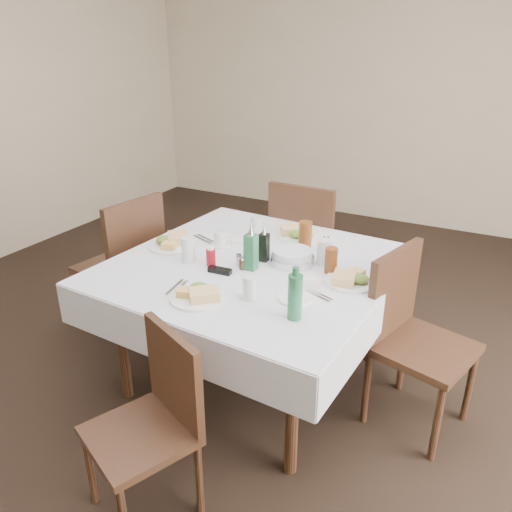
# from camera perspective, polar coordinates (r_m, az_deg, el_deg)

# --- Properties ---
(ground_plane) EXTENTS (7.00, 7.00, 0.00)m
(ground_plane) POSITION_cam_1_polar(r_m,az_deg,el_deg) (3.01, -1.89, -15.78)
(ground_plane) COLOR black
(room_shell) EXTENTS (6.04, 7.04, 2.80)m
(room_shell) POSITION_cam_1_polar(r_m,az_deg,el_deg) (2.34, -2.48, 18.73)
(room_shell) COLOR beige
(room_shell) RESTS_ON ground
(dining_table) EXTENTS (1.57, 1.57, 0.76)m
(dining_table) POSITION_cam_1_polar(r_m,az_deg,el_deg) (2.80, -0.26, -2.20)
(dining_table) COLOR black
(dining_table) RESTS_ON ground
(chair_north) EXTENTS (0.49, 0.49, 1.01)m
(chair_north) POSITION_cam_1_polar(r_m,az_deg,el_deg) (3.60, 5.77, 1.72)
(chair_north) COLOR black
(chair_north) RESTS_ON ground
(chair_south) EXTENTS (0.52, 0.52, 0.84)m
(chair_south) POSITION_cam_1_polar(r_m,az_deg,el_deg) (2.21, -11.36, -17.21)
(chair_south) COLOR black
(chair_south) RESTS_ON ground
(chair_east) EXTENTS (0.55, 0.55, 0.95)m
(chair_east) POSITION_cam_1_polar(r_m,az_deg,el_deg) (2.71, 17.13, -7.91)
(chair_east) COLOR black
(chair_east) RESTS_ON ground
(chair_west) EXTENTS (0.53, 0.53, 0.99)m
(chair_west) POSITION_cam_1_polar(r_m,az_deg,el_deg) (3.42, -14.55, -0.32)
(chair_west) COLOR black
(chair_west) RESTS_ON ground
(meal_north) EXTENTS (0.28, 0.28, 0.06)m
(meal_north) POSITION_cam_1_polar(r_m,az_deg,el_deg) (3.15, 4.71, 2.59)
(meal_north) COLOR white
(meal_north) RESTS_ON dining_table
(meal_south) EXTENTS (0.27, 0.27, 0.06)m
(meal_south) POSITION_cam_1_polar(r_m,az_deg,el_deg) (2.41, -6.57, -4.37)
(meal_south) COLOR white
(meal_south) RESTS_ON dining_table
(meal_east) EXTENTS (0.27, 0.27, 0.06)m
(meal_east) POSITION_cam_1_polar(r_m,az_deg,el_deg) (2.59, 10.80, -2.60)
(meal_east) COLOR white
(meal_east) RESTS_ON dining_table
(meal_west) EXTENTS (0.29, 0.29, 0.06)m
(meal_west) POSITION_cam_1_polar(r_m,az_deg,el_deg) (3.04, -9.49, 1.59)
(meal_west) COLOR white
(meal_west) RESTS_ON dining_table
(side_plate_a) EXTENTS (0.16, 0.16, 0.01)m
(side_plate_a) POSITION_cam_1_polar(r_m,az_deg,el_deg) (3.09, -1.57, 1.91)
(side_plate_a) COLOR white
(side_plate_a) RESTS_ON dining_table
(side_plate_b) EXTENTS (0.17, 0.17, 0.01)m
(side_plate_b) POSITION_cam_1_polar(r_m,az_deg,el_deg) (2.40, 4.49, -4.81)
(side_plate_b) COLOR white
(side_plate_b) RESTS_ON dining_table
(water_n) EXTENTS (0.07, 0.07, 0.13)m
(water_n) POSITION_cam_1_polar(r_m,az_deg,el_deg) (3.13, 0.05, 3.37)
(water_n) COLOR silver
(water_n) RESTS_ON dining_table
(water_s) EXTENTS (0.06, 0.06, 0.12)m
(water_s) POSITION_cam_1_polar(r_m,az_deg,el_deg) (2.37, -0.75, -3.65)
(water_s) COLOR silver
(water_s) RESTS_ON dining_table
(water_e) EXTENTS (0.08, 0.08, 0.14)m
(water_e) POSITION_cam_1_polar(r_m,az_deg,el_deg) (2.76, 7.79, 0.43)
(water_e) COLOR silver
(water_e) RESTS_ON dining_table
(water_w) EXTENTS (0.08, 0.08, 0.14)m
(water_w) POSITION_cam_1_polar(r_m,az_deg,el_deg) (2.80, -7.74, 0.77)
(water_w) COLOR silver
(water_w) RESTS_ON dining_table
(iced_tea_a) EXTENTS (0.08, 0.08, 0.16)m
(iced_tea_a) POSITION_cam_1_polar(r_m,az_deg,el_deg) (2.96, 5.64, 2.39)
(iced_tea_a) COLOR brown
(iced_tea_a) RESTS_ON dining_table
(iced_tea_b) EXTENTS (0.07, 0.07, 0.14)m
(iced_tea_b) POSITION_cam_1_polar(r_m,az_deg,el_deg) (2.66, 8.58, -0.51)
(iced_tea_b) COLOR brown
(iced_tea_b) RESTS_ON dining_table
(bread_basket) EXTENTS (0.24, 0.24, 0.08)m
(bread_basket) POSITION_cam_1_polar(r_m,az_deg,el_deg) (2.76, 4.20, -0.13)
(bread_basket) COLOR silver
(bread_basket) RESTS_ON dining_table
(oil_cruet_dark) EXTENTS (0.05, 0.05, 0.21)m
(oil_cruet_dark) POSITION_cam_1_polar(r_m,az_deg,el_deg) (2.77, 0.92, 1.14)
(oil_cruet_dark) COLOR black
(oil_cruet_dark) RESTS_ON dining_table
(oil_cruet_green) EXTENTS (0.06, 0.06, 0.25)m
(oil_cruet_green) POSITION_cam_1_polar(r_m,az_deg,el_deg) (2.66, -0.57, 0.64)
(oil_cruet_green) COLOR #236741
(oil_cruet_green) RESTS_ON dining_table
(ketchup_bottle) EXTENTS (0.05, 0.05, 0.11)m
(ketchup_bottle) POSITION_cam_1_polar(r_m,az_deg,el_deg) (2.74, -5.18, -0.06)
(ketchup_bottle) COLOR maroon
(ketchup_bottle) RESTS_ON dining_table
(salt_shaker) EXTENTS (0.03, 0.03, 0.07)m
(salt_shaker) POSITION_cam_1_polar(r_m,az_deg,el_deg) (2.73, -1.99, -0.45)
(salt_shaker) COLOR white
(salt_shaker) RESTS_ON dining_table
(pepper_shaker) EXTENTS (0.03, 0.03, 0.07)m
(pepper_shaker) POSITION_cam_1_polar(r_m,az_deg,el_deg) (2.69, -1.60, -0.86)
(pepper_shaker) COLOR #3F2F21
(pepper_shaker) RESTS_ON dining_table
(coffee_mug) EXTENTS (0.12, 0.12, 0.09)m
(coffee_mug) POSITION_cam_1_polar(r_m,az_deg,el_deg) (3.01, -4.06, 1.92)
(coffee_mug) COLOR white
(coffee_mug) RESTS_ON dining_table
(sunglasses) EXTENTS (0.13, 0.05, 0.03)m
(sunglasses) POSITION_cam_1_polar(r_m,az_deg,el_deg) (2.66, -4.16, -1.67)
(sunglasses) COLOR black
(sunglasses) RESTS_ON dining_table
(green_bottle) EXTENTS (0.07, 0.07, 0.25)m
(green_bottle) POSITION_cam_1_polar(r_m,az_deg,el_deg) (2.20, 4.48, -4.60)
(green_bottle) COLOR #236741
(green_bottle) RESTS_ON dining_table
(sugar_caddy) EXTENTS (0.11, 0.08, 0.05)m
(sugar_caddy) POSITION_cam_1_polar(r_m,az_deg,el_deg) (2.52, 6.29, -2.95)
(sugar_caddy) COLOR white
(sugar_caddy) RESTS_ON dining_table
(cutlery_n) EXTENTS (0.09, 0.17, 0.01)m
(cutlery_n) POSITION_cam_1_polar(r_m,az_deg,el_deg) (3.09, 7.96, 1.64)
(cutlery_n) COLOR silver
(cutlery_n) RESTS_ON dining_table
(cutlery_s) EXTENTS (0.07, 0.18, 0.01)m
(cutlery_s) POSITION_cam_1_polar(r_m,az_deg,el_deg) (2.53, -9.00, -3.60)
(cutlery_s) COLOR silver
(cutlery_s) RESTS_ON dining_table
(cutlery_e) EXTENTS (0.16, 0.09, 0.01)m
(cutlery_e) POSITION_cam_1_polar(r_m,az_deg,el_deg) (2.44, 7.20, -4.49)
(cutlery_e) COLOR silver
(cutlery_e) RESTS_ON dining_table
(cutlery_w) EXTENTS (0.19, 0.11, 0.01)m
(cutlery_w) POSITION_cam_1_polar(r_m,az_deg,el_deg) (3.11, -5.93, 1.90)
(cutlery_w) COLOR silver
(cutlery_w) RESTS_ON dining_table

